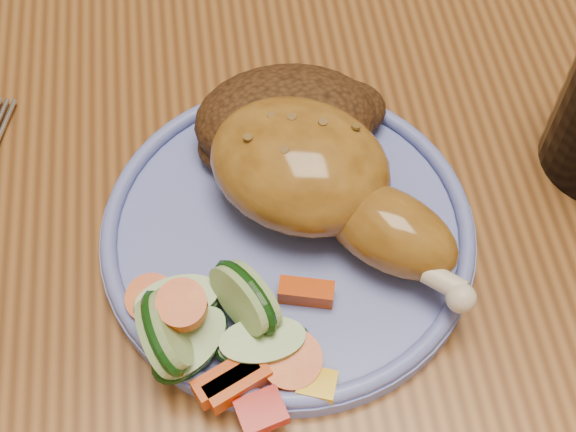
{
  "coord_description": "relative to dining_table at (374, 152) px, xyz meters",
  "views": [
    {
      "loc": [
        -0.12,
        -0.38,
        1.18
      ],
      "look_at": [
        -0.09,
        -0.12,
        0.78
      ],
      "focal_mm": 50.0,
      "sensor_mm": 36.0,
      "label": 1
    }
  ],
  "objects": [
    {
      "name": "rice_pilaf",
      "position": [
        -0.08,
        -0.05,
        0.11
      ],
      "size": [
        0.13,
        0.08,
        0.05
      ],
      "color": "#3F230F",
      "rests_on": "plate"
    },
    {
      "name": "dining_table",
      "position": [
        0.0,
        0.0,
        0.0
      ],
      "size": [
        0.9,
        1.4,
        0.75
      ],
      "color": "brown",
      "rests_on": "ground"
    },
    {
      "name": "plate_rim",
      "position": [
        -0.09,
        -0.12,
        0.1
      ],
      "size": [
        0.23,
        0.23,
        0.01
      ],
      "primitive_type": "torus",
      "color": "#626FC1",
      "rests_on": "plate"
    },
    {
      "name": "plate",
      "position": [
        -0.09,
        -0.12,
        0.09
      ],
      "size": [
        0.23,
        0.23,
        0.01
      ],
      "primitive_type": "cylinder",
      "color": "#626FC1",
      "rests_on": "dining_table"
    },
    {
      "name": "chicken_leg",
      "position": [
        -0.06,
        -0.11,
        0.12
      ],
      "size": [
        0.17,
        0.17,
        0.06
      ],
      "color": "#94611F",
      "rests_on": "plate"
    },
    {
      "name": "vegetable_pile",
      "position": [
        -0.14,
        -0.19,
        0.11
      ],
      "size": [
        0.12,
        0.11,
        0.05
      ],
      "color": "#A50A05",
      "rests_on": "plate"
    },
    {
      "name": "ground",
      "position": [
        0.0,
        0.0,
        -0.67
      ],
      "size": [
        4.0,
        4.0,
        0.0
      ],
      "primitive_type": "plane",
      "color": "#53321C",
      "rests_on": "ground"
    }
  ]
}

